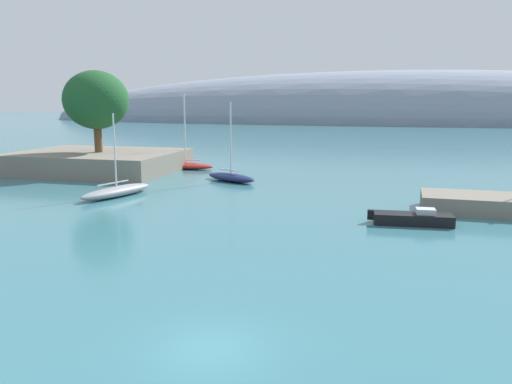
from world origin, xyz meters
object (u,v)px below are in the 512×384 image
at_px(tree_clump_shore, 96,100).
at_px(sailboat_navy_mid_mooring, 231,177).
at_px(sailboat_grey_near_shore, 117,191).
at_px(sailboat_red_outer_mooring, 186,165).
at_px(motorboat_black_foreground, 413,218).

relative_size(tree_clump_shore, sailboat_navy_mid_mooring, 1.15).
bearing_deg(sailboat_grey_near_shore, sailboat_red_outer_mooring, 20.37).
bearing_deg(sailboat_navy_mid_mooring, motorboat_black_foreground, -11.43).
xyz_separation_m(sailboat_red_outer_mooring, motorboat_black_foreground, (26.97, -23.17, -0.06)).
height_order(tree_clump_shore, motorboat_black_foreground, tree_clump_shore).
bearing_deg(sailboat_grey_near_shore, tree_clump_shore, 53.41).
height_order(sailboat_navy_mid_mooring, motorboat_black_foreground, sailboat_navy_mid_mooring).
height_order(sailboat_grey_near_shore, motorboat_black_foreground, sailboat_grey_near_shore).
height_order(sailboat_grey_near_shore, sailboat_red_outer_mooring, sailboat_red_outer_mooring).
distance_m(tree_clump_shore, sailboat_navy_mid_mooring, 19.68).
bearing_deg(motorboat_black_foreground, sailboat_grey_near_shore, 166.70).
bearing_deg(motorboat_black_foreground, tree_clump_shore, 149.25).
distance_m(tree_clump_shore, sailboat_red_outer_mooring, 13.31).
relative_size(sailboat_grey_near_shore, sailboat_red_outer_mooring, 0.88).
bearing_deg(sailboat_navy_mid_mooring, tree_clump_shore, -160.72).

